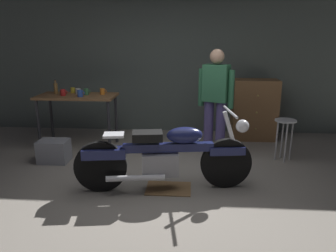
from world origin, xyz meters
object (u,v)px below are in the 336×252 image
at_px(mug_white_ceramic, 78,91).
at_px(mug_blue_enamel, 80,93).
at_px(person_standing, 216,98).
at_px(shop_stool, 285,129).
at_px(storage_bin, 54,151).
at_px(mug_orange_travel, 102,91).
at_px(wooden_dresser, 254,110).
at_px(motorcycle, 165,155).
at_px(bottle, 56,88).
at_px(mug_green_speckled, 86,92).
at_px(mug_yellow_tall, 73,90).
at_px(mug_red_diner, 63,92).

xyz_separation_m(mug_white_ceramic, mug_blue_enamel, (0.12, -0.25, 0.01)).
bearing_deg(person_standing, shop_stool, -164.87).
xyz_separation_m(shop_stool, storage_bin, (-3.49, -0.32, -0.33)).
relative_size(storage_bin, mug_orange_travel, 3.89).
distance_m(wooden_dresser, storage_bin, 3.54).
bearing_deg(motorcycle, person_standing, 54.02).
bearing_deg(person_standing, storage_bin, 34.44).
height_order(person_standing, bottle, person_standing).
xyz_separation_m(mug_orange_travel, bottle, (-0.81, 0.02, 0.05)).
distance_m(storage_bin, bottle, 1.22).
height_order(motorcycle, bottle, bottle).
height_order(shop_stool, mug_orange_travel, mug_orange_travel).
distance_m(mug_white_ceramic, mug_orange_travel, 0.42).
xyz_separation_m(mug_green_speckled, mug_orange_travel, (0.26, 0.06, -0.00)).
height_order(storage_bin, mug_blue_enamel, mug_blue_enamel).
bearing_deg(mug_green_speckled, mug_yellow_tall, 148.78).
distance_m(wooden_dresser, bottle, 3.54).
relative_size(wooden_dresser, mug_red_diner, 9.14).
bearing_deg(mug_red_diner, bottle, 136.99).
height_order(mug_white_ceramic, mug_blue_enamel, mug_blue_enamel).
relative_size(person_standing, shop_stool, 2.61).
relative_size(motorcycle, mug_orange_travel, 19.25).
distance_m(person_standing, mug_red_diner, 2.50).
relative_size(storage_bin, mug_blue_enamel, 3.55).
relative_size(motorcycle, storage_bin, 4.95).
xyz_separation_m(wooden_dresser, bottle, (-3.47, -0.56, 0.45)).
bearing_deg(storage_bin, person_standing, 10.98).
bearing_deg(mug_blue_enamel, shop_stool, -4.83).
xyz_separation_m(mug_yellow_tall, mug_orange_travel, (0.55, -0.12, 0.00)).
bearing_deg(mug_yellow_tall, mug_blue_enamel, -55.08).
xyz_separation_m(person_standing, wooden_dresser, (0.78, 0.94, -0.38)).
distance_m(shop_stool, mug_green_speckled, 3.24).
distance_m(wooden_dresser, mug_green_speckled, 3.01).
bearing_deg(shop_stool, person_standing, 171.67).
distance_m(mug_green_speckled, bottle, 0.56).
bearing_deg(mug_yellow_tall, mug_orange_travel, -11.84).
height_order(mug_yellow_tall, bottle, bottle).
bearing_deg(shop_stool, mug_green_speckled, 171.91).
bearing_deg(motorcycle, storage_bin, 147.21).
bearing_deg(person_standing, mug_yellow_tall, 12.33).
bearing_deg(motorcycle, mug_orange_travel, 117.89).
bearing_deg(bottle, mug_green_speckled, -8.65).
bearing_deg(person_standing, motorcycle, 85.67).
bearing_deg(mug_blue_enamel, mug_yellow_tall, 124.92).
bearing_deg(bottle, motorcycle, -39.61).
height_order(storage_bin, mug_white_ceramic, mug_white_ceramic).
xyz_separation_m(person_standing, mug_orange_travel, (-1.87, 0.36, 0.03)).
xyz_separation_m(wooden_dresser, mug_orange_travel, (-2.65, -0.58, 0.40)).
relative_size(shop_stool, mug_orange_travel, 5.66).
bearing_deg(mug_green_speckled, motorcycle, -47.37).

